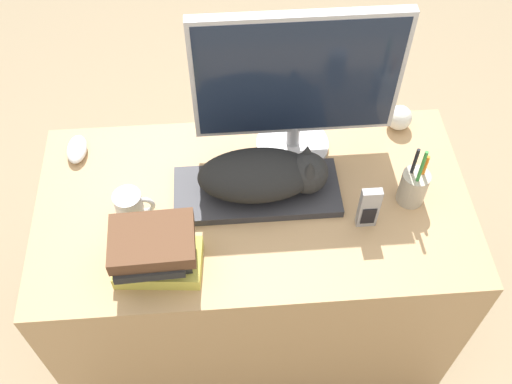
{
  "coord_description": "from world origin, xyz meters",
  "views": [
    {
      "loc": [
        -0.06,
        -0.64,
        2.03
      ],
      "look_at": [
        0.01,
        0.29,
        0.8
      ],
      "focal_mm": 42.0,
      "sensor_mm": 36.0,
      "label": 1
    }
  ],
  "objects_px": {
    "keyboard": "(257,192)",
    "pen_cup": "(413,186)",
    "monitor": "(297,83)",
    "coffee_mug": "(130,206)",
    "cat": "(267,174)",
    "computer_mouse": "(77,149)",
    "baseball": "(399,118)",
    "book_stack": "(154,251)",
    "phone": "(369,208)"
  },
  "relations": [
    {
      "from": "cat",
      "to": "phone",
      "type": "height_order",
      "value": "cat"
    },
    {
      "from": "baseball",
      "to": "book_stack",
      "type": "distance_m",
      "value": 0.81
    },
    {
      "from": "computer_mouse",
      "to": "monitor",
      "type": "bearing_deg",
      "value": -2.13
    },
    {
      "from": "coffee_mug",
      "to": "pen_cup",
      "type": "distance_m",
      "value": 0.73
    },
    {
      "from": "coffee_mug",
      "to": "cat",
      "type": "bearing_deg",
      "value": 7.47
    },
    {
      "from": "keyboard",
      "to": "monitor",
      "type": "xyz_separation_m",
      "value": [
        0.11,
        0.16,
        0.23
      ]
    },
    {
      "from": "keyboard",
      "to": "coffee_mug",
      "type": "xyz_separation_m",
      "value": [
        -0.33,
        -0.05,
        0.03
      ]
    },
    {
      "from": "computer_mouse",
      "to": "coffee_mug",
      "type": "relative_size",
      "value": 1.0
    },
    {
      "from": "cat",
      "to": "baseball",
      "type": "distance_m",
      "value": 0.46
    },
    {
      "from": "pen_cup",
      "to": "coffee_mug",
      "type": "bearing_deg",
      "value": -179.91
    },
    {
      "from": "monitor",
      "to": "phone",
      "type": "bearing_deg",
      "value": -60.07
    },
    {
      "from": "pen_cup",
      "to": "phone",
      "type": "distance_m",
      "value": 0.15
    },
    {
      "from": "computer_mouse",
      "to": "phone",
      "type": "bearing_deg",
      "value": -21.25
    },
    {
      "from": "computer_mouse",
      "to": "baseball",
      "type": "xyz_separation_m",
      "value": [
        0.93,
        0.04,
        0.02
      ]
    },
    {
      "from": "monitor",
      "to": "phone",
      "type": "relative_size",
      "value": 3.96
    },
    {
      "from": "cat",
      "to": "pen_cup",
      "type": "relative_size",
      "value": 1.63
    },
    {
      "from": "keyboard",
      "to": "cat",
      "type": "xyz_separation_m",
      "value": [
        0.03,
        0.0,
        0.07
      ]
    },
    {
      "from": "cat",
      "to": "book_stack",
      "type": "bearing_deg",
      "value": -144.1
    },
    {
      "from": "cat",
      "to": "pen_cup",
      "type": "distance_m",
      "value": 0.38
    },
    {
      "from": "computer_mouse",
      "to": "coffee_mug",
      "type": "bearing_deg",
      "value": -54.18
    },
    {
      "from": "baseball",
      "to": "computer_mouse",
      "type": "bearing_deg",
      "value": -177.79
    },
    {
      "from": "pen_cup",
      "to": "book_stack",
      "type": "distance_m",
      "value": 0.68
    },
    {
      "from": "keyboard",
      "to": "pen_cup",
      "type": "distance_m",
      "value": 0.41
    },
    {
      "from": "coffee_mug",
      "to": "phone",
      "type": "distance_m",
      "value": 0.61
    },
    {
      "from": "keyboard",
      "to": "computer_mouse",
      "type": "height_order",
      "value": "computer_mouse"
    },
    {
      "from": "pen_cup",
      "to": "phone",
      "type": "height_order",
      "value": "pen_cup"
    },
    {
      "from": "keyboard",
      "to": "coffee_mug",
      "type": "distance_m",
      "value": 0.33
    },
    {
      "from": "coffee_mug",
      "to": "baseball",
      "type": "height_order",
      "value": "coffee_mug"
    },
    {
      "from": "phone",
      "to": "book_stack",
      "type": "distance_m",
      "value": 0.54
    },
    {
      "from": "phone",
      "to": "coffee_mug",
      "type": "bearing_deg",
      "value": 173.54
    },
    {
      "from": "cat",
      "to": "computer_mouse",
      "type": "height_order",
      "value": "cat"
    },
    {
      "from": "keyboard",
      "to": "monitor",
      "type": "relative_size",
      "value": 0.82
    },
    {
      "from": "book_stack",
      "to": "monitor",
      "type": "bearing_deg",
      "value": 44.61
    },
    {
      "from": "book_stack",
      "to": "keyboard",
      "type": "bearing_deg",
      "value": 38.6
    },
    {
      "from": "cat",
      "to": "computer_mouse",
      "type": "bearing_deg",
      "value": 160.57
    },
    {
      "from": "computer_mouse",
      "to": "book_stack",
      "type": "distance_m",
      "value": 0.46
    },
    {
      "from": "cat",
      "to": "keyboard",
      "type": "bearing_deg",
      "value": 180.0
    },
    {
      "from": "keyboard",
      "to": "baseball",
      "type": "bearing_deg",
      "value": 26.99
    },
    {
      "from": "keyboard",
      "to": "pen_cup",
      "type": "height_order",
      "value": "pen_cup"
    },
    {
      "from": "phone",
      "to": "book_stack",
      "type": "relative_size",
      "value": 0.62
    },
    {
      "from": "keyboard",
      "to": "coffee_mug",
      "type": "bearing_deg",
      "value": -171.94
    },
    {
      "from": "coffee_mug",
      "to": "phone",
      "type": "bearing_deg",
      "value": -6.46
    },
    {
      "from": "cat",
      "to": "phone",
      "type": "xyz_separation_m",
      "value": [
        0.25,
        -0.11,
        -0.02
      ]
    },
    {
      "from": "phone",
      "to": "book_stack",
      "type": "height_order",
      "value": "book_stack"
    },
    {
      "from": "coffee_mug",
      "to": "book_stack",
      "type": "distance_m",
      "value": 0.18
    },
    {
      "from": "computer_mouse",
      "to": "phone",
      "type": "height_order",
      "value": "phone"
    },
    {
      "from": "keyboard",
      "to": "pen_cup",
      "type": "xyz_separation_m",
      "value": [
        0.41,
        -0.05,
        0.04
      ]
    },
    {
      "from": "computer_mouse",
      "to": "phone",
      "type": "distance_m",
      "value": 0.82
    },
    {
      "from": "cat",
      "to": "pen_cup",
      "type": "xyz_separation_m",
      "value": [
        0.38,
        -0.05,
        -0.03
      ]
    },
    {
      "from": "keyboard",
      "to": "monitor",
      "type": "height_order",
      "value": "monitor"
    }
  ]
}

